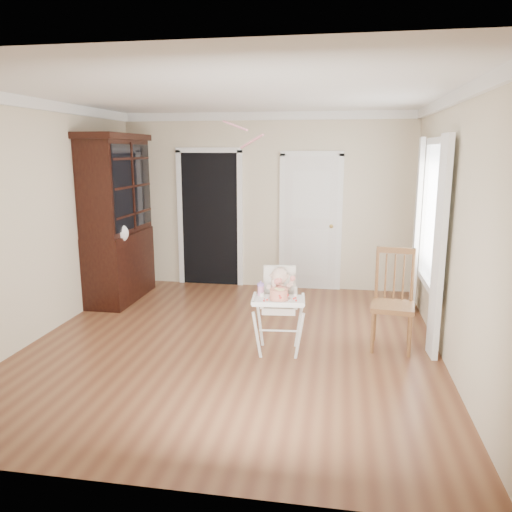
% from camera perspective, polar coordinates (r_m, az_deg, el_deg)
% --- Properties ---
extents(floor, '(5.00, 5.00, 0.00)m').
position_cam_1_polar(floor, '(5.72, -2.64, -9.93)').
color(floor, brown).
rests_on(floor, ground).
extents(ceiling, '(5.00, 5.00, 0.00)m').
position_cam_1_polar(ceiling, '(5.34, -2.93, 18.07)').
color(ceiling, white).
rests_on(ceiling, wall_back).
extents(wall_back, '(4.50, 0.00, 4.50)m').
position_cam_1_polar(wall_back, '(7.81, 1.15, 6.21)').
color(wall_back, beige).
rests_on(wall_back, floor).
extents(wall_left, '(0.00, 5.00, 5.00)m').
position_cam_1_polar(wall_left, '(6.24, -23.45, 3.78)').
color(wall_left, beige).
rests_on(wall_left, floor).
extents(wall_right, '(0.00, 5.00, 5.00)m').
position_cam_1_polar(wall_right, '(5.36, 21.46, 2.75)').
color(wall_right, beige).
rests_on(wall_right, floor).
extents(crown_molding, '(4.50, 5.00, 0.12)m').
position_cam_1_polar(crown_molding, '(5.33, -2.93, 17.42)').
color(crown_molding, white).
rests_on(crown_molding, ceiling).
extents(doorway, '(1.06, 0.05, 2.22)m').
position_cam_1_polar(doorway, '(8.00, -5.29, 4.56)').
color(doorway, black).
rests_on(doorway, wall_back).
extents(closet_door, '(0.96, 0.09, 2.13)m').
position_cam_1_polar(closet_door, '(7.75, 6.25, 3.68)').
color(closet_door, white).
rests_on(closet_door, wall_back).
extents(window_right, '(0.13, 1.84, 2.30)m').
position_cam_1_polar(window_right, '(6.13, 19.28, 3.38)').
color(window_right, white).
rests_on(window_right, wall_right).
extents(high_chair, '(0.59, 0.71, 0.94)m').
position_cam_1_polar(high_chair, '(5.30, 2.65, -5.07)').
color(high_chair, white).
rests_on(high_chair, floor).
extents(baby, '(0.28, 0.21, 0.41)m').
position_cam_1_polar(baby, '(5.28, 2.69, -3.61)').
color(baby, beige).
rests_on(baby, high_chair).
extents(cake, '(0.24, 0.24, 0.11)m').
position_cam_1_polar(cake, '(5.05, 2.63, -4.40)').
color(cake, silver).
rests_on(cake, high_chair).
extents(sippy_cup, '(0.07, 0.07, 0.17)m').
position_cam_1_polar(sippy_cup, '(5.19, 0.54, -3.77)').
color(sippy_cup, '#CB7C9F').
rests_on(sippy_cup, high_chair).
extents(china_cabinet, '(0.62, 1.40, 2.36)m').
position_cam_1_polar(china_cabinet, '(7.39, -15.56, 4.14)').
color(china_cabinet, black).
rests_on(china_cabinet, floor).
extents(dining_chair, '(0.49, 0.49, 1.09)m').
position_cam_1_polar(dining_chair, '(5.64, 15.38, -5.19)').
color(dining_chair, brown).
rests_on(dining_chair, floor).
extents(streamer, '(0.39, 0.34, 0.15)m').
position_cam_1_polar(streamer, '(6.53, -2.41, 14.67)').
color(streamer, pink).
rests_on(streamer, ceiling).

